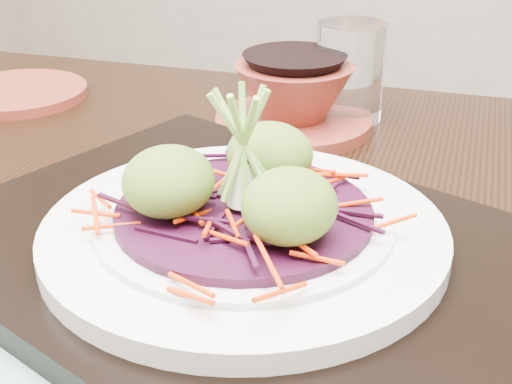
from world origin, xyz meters
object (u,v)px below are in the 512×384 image
at_px(white_plate, 244,231).
at_px(water_glass, 350,72).
at_px(dining_table, 268,324).
at_px(terracotta_side_plate, 17,93).
at_px(terracotta_bowl_set, 294,100).
at_px(serving_tray, 244,254).

xyz_separation_m(white_plate, water_glass, (-0.03, 0.33, 0.02)).
height_order(dining_table, terracotta_side_plate, terracotta_side_plate).
relative_size(white_plate, terracotta_bowl_set, 1.34).
xyz_separation_m(serving_tray, terracotta_side_plate, (-0.41, 0.23, -0.01)).
height_order(serving_tray, white_plate, white_plate).
distance_m(dining_table, water_glass, 0.30).
bearing_deg(dining_table, white_plate, -88.31).
distance_m(dining_table, white_plate, 0.15).
xyz_separation_m(water_glass, terracotta_bowl_set, (-0.04, -0.05, -0.02)).
relative_size(serving_tray, white_plate, 1.54).
bearing_deg(dining_table, serving_tray, -88.31).
distance_m(terracotta_side_plate, terracotta_bowl_set, 0.34).
relative_size(terracotta_side_plate, water_glass, 1.57).
distance_m(terracotta_side_plate, water_glass, 0.39).
height_order(white_plate, water_glass, water_glass).
bearing_deg(water_glass, terracotta_side_plate, -165.64).
distance_m(white_plate, terracotta_side_plate, 0.47).
bearing_deg(terracotta_side_plate, water_glass, 14.36).
xyz_separation_m(dining_table, terracotta_bowl_set, (-0.06, 0.21, 0.13)).
xyz_separation_m(dining_table, terracotta_side_plate, (-0.40, 0.17, 0.10)).
distance_m(serving_tray, terracotta_bowl_set, 0.29).
bearing_deg(terracotta_bowl_set, serving_tray, -75.21).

